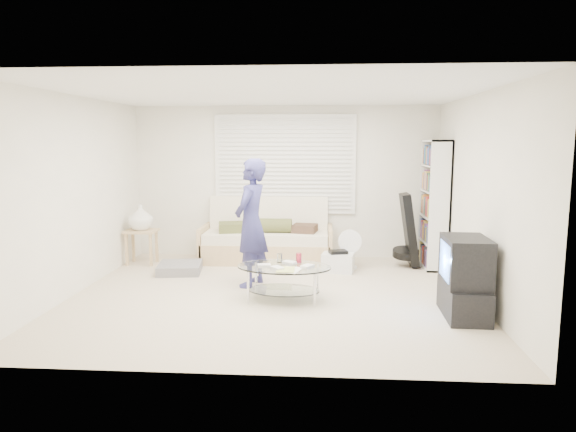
# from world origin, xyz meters

# --- Properties ---
(ground) EXTENTS (5.00, 5.00, 0.00)m
(ground) POSITION_xyz_m (0.00, 0.00, 0.00)
(ground) COLOR #B7A58E
(ground) RESTS_ON ground
(room_shell) EXTENTS (5.02, 4.52, 2.51)m
(room_shell) POSITION_xyz_m (0.00, 0.48, 1.63)
(room_shell) COLOR white
(room_shell) RESTS_ON ground
(window_blinds) EXTENTS (2.32, 0.08, 1.62)m
(window_blinds) POSITION_xyz_m (0.00, 2.20, 1.55)
(window_blinds) COLOR silver
(window_blinds) RESTS_ON ground
(futon_sofa) EXTENTS (2.10, 0.85, 1.03)m
(futon_sofa) POSITION_xyz_m (-0.27, 1.87, 0.34)
(futon_sofa) COLOR tan
(futon_sofa) RESTS_ON ground
(grey_floor_pillow) EXTENTS (0.69, 0.69, 0.14)m
(grey_floor_pillow) POSITION_xyz_m (-1.47, 1.02, 0.07)
(grey_floor_pillow) COLOR slate
(grey_floor_pillow) RESTS_ON ground
(side_table) EXTENTS (0.48, 0.39, 0.95)m
(side_table) POSITION_xyz_m (-2.22, 1.52, 0.70)
(side_table) COLOR tan
(side_table) RESTS_ON ground
(bookshelf) EXTENTS (0.31, 0.82, 1.95)m
(bookshelf) POSITION_xyz_m (2.32, 1.67, 0.97)
(bookshelf) COLOR white
(bookshelf) RESTS_ON ground
(guitar_case) EXTENTS (0.40, 0.41, 1.12)m
(guitar_case) POSITION_xyz_m (1.95, 1.62, 0.50)
(guitar_case) COLOR black
(guitar_case) RESTS_ON ground
(floor_fan) EXTENTS (0.36, 0.24, 0.60)m
(floor_fan) POSITION_xyz_m (1.05, 1.47, 0.35)
(floor_fan) COLOR white
(floor_fan) RESTS_ON ground
(storage_bin) EXTENTS (0.51, 0.40, 0.32)m
(storage_bin) POSITION_xyz_m (0.86, 1.24, 0.15)
(storage_bin) COLOR white
(storage_bin) RESTS_ON ground
(tv_unit) EXTENTS (0.47, 0.83, 0.89)m
(tv_unit) POSITION_xyz_m (2.20, -0.65, 0.43)
(tv_unit) COLOR black
(tv_unit) RESTS_ON ground
(coffee_table) EXTENTS (1.20, 0.81, 0.55)m
(coffee_table) POSITION_xyz_m (0.17, -0.20, 0.35)
(coffee_table) COLOR silver
(coffee_table) RESTS_ON ground
(standing_person) EXTENTS (0.56, 0.71, 1.71)m
(standing_person) POSITION_xyz_m (-0.32, 0.42, 0.85)
(standing_person) COLOR navy
(standing_person) RESTS_ON ground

